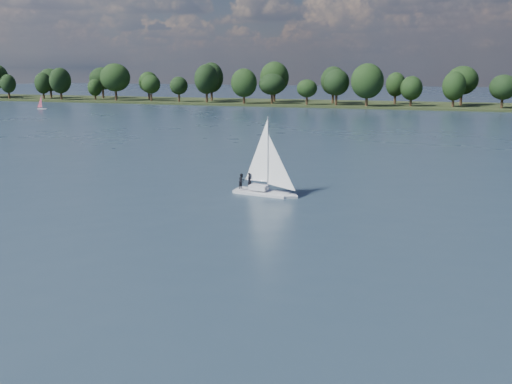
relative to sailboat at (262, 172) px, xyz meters
The scene contains 5 objects.
ground 51.09m from the sailboat, 82.02° to the left, with size 700.00×700.00×0.00m, color #233342.
far_shore 162.70m from the sailboat, 87.50° to the left, with size 660.00×40.00×1.50m, color black.
sailboat is the anchor object (origin of this frame).
dinghy_pink 156.87m from the sailboat, 137.21° to the left, with size 3.38×2.13×5.04m.
treeline 158.72m from the sailboat, 91.79° to the left, with size 562.76×74.28×17.81m.
Camera 1 is at (12.33, -11.00, 14.20)m, focal length 40.00 mm.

